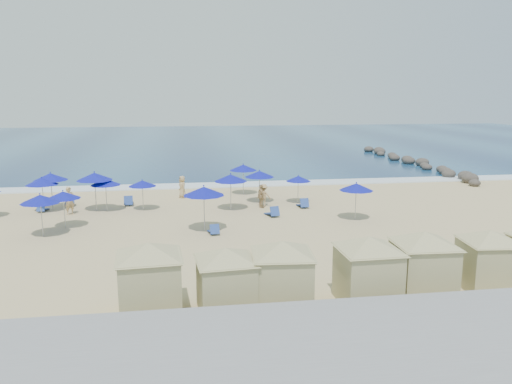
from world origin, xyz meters
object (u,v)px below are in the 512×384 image
at_px(umbrella_7, 259,174).
at_px(umbrella_2, 94,177).
at_px(cabana_4, 424,255).
at_px(trash_bin, 270,259).
at_px(umbrella_1, 63,195).
at_px(beachgoer_0, 70,201).
at_px(umbrella_5, 142,183).
at_px(beachgoer_1, 261,196).
at_px(umbrella_13, 51,177).
at_px(cabana_0, 149,269).
at_px(umbrella_12, 42,181).
at_px(umbrella_4, 105,182).
at_px(cabana_2, 282,266).
at_px(beachgoer_2, 264,195).
at_px(umbrella_3, 40,199).
at_px(rock_jetty, 413,162).
at_px(cabana_5, 489,252).
at_px(umbrella_10, 298,179).
at_px(cabana_1, 226,272).
at_px(umbrella_8, 231,178).
at_px(umbrella_11, 356,187).
at_px(umbrella_9, 243,168).
at_px(beachgoer_3, 182,187).
at_px(cabana_3, 368,261).
at_px(umbrella_6, 204,191).

bearing_deg(umbrella_7, umbrella_2, -175.02).
bearing_deg(cabana_4, trash_bin, 141.69).
relative_size(umbrella_1, beachgoer_0, 1.23).
xyz_separation_m(umbrella_5, beachgoer_1, (8.10, -0.54, -1.03)).
xyz_separation_m(umbrella_2, umbrella_13, (-3.06, 0.98, -0.10)).
relative_size(cabana_0, umbrella_12, 1.93).
bearing_deg(umbrella_1, umbrella_4, 65.83).
relative_size(cabana_2, umbrella_13, 1.72).
distance_m(umbrella_2, beachgoer_2, 11.61).
bearing_deg(umbrella_3, rock_jetty, 35.29).
bearing_deg(umbrella_5, umbrella_7, 8.46).
relative_size(umbrella_4, umbrella_12, 0.96).
xyz_separation_m(cabana_5, beachgoer_1, (-6.83, 15.81, -0.73)).
distance_m(umbrella_7, umbrella_10, 2.84).
height_order(cabana_1, umbrella_8, cabana_1).
height_order(cabana_0, umbrella_11, cabana_0).
xyz_separation_m(umbrella_10, beachgoer_1, (-2.92, -1.24, -0.96)).
relative_size(cabana_4, umbrella_9, 1.86).
xyz_separation_m(umbrella_9, beachgoer_0, (-12.11, -5.00, -1.21)).
distance_m(umbrella_5, umbrella_7, 8.34).
relative_size(umbrella_9, beachgoer_1, 1.49).
relative_size(beachgoer_2, beachgoer_3, 0.94).
distance_m(umbrella_3, umbrella_9, 16.08).
height_order(trash_bin, umbrella_12, umbrella_12).
distance_m(umbrella_8, umbrella_11, 8.45).
bearing_deg(trash_bin, umbrella_7, 73.74).
distance_m(umbrella_7, umbrella_8, 3.09).
distance_m(cabana_5, umbrella_9, 22.04).
relative_size(umbrella_1, umbrella_3, 0.93).
distance_m(umbrella_12, beachgoer_1, 14.76).
height_order(cabana_1, umbrella_3, cabana_1).
relative_size(umbrella_2, beachgoer_0, 1.46).
relative_size(cabana_4, umbrella_3, 1.86).
bearing_deg(umbrella_4, umbrella_8, -6.16).
relative_size(umbrella_7, umbrella_12, 1.01).
xyz_separation_m(cabana_3, umbrella_9, (-2.12, 21.33, 0.49)).
xyz_separation_m(rock_jetty, umbrella_2, (-31.36, -17.64, 2.00)).
bearing_deg(umbrella_5, beachgoer_0, -172.28).
height_order(umbrella_5, umbrella_9, umbrella_9).
bearing_deg(umbrella_13, beachgoer_1, -7.01).
xyz_separation_m(cabana_3, umbrella_3, (-14.66, 11.26, 0.49)).
height_order(cabana_4, umbrella_1, cabana_4).
bearing_deg(umbrella_13, cabana_4, -44.51).
xyz_separation_m(umbrella_7, umbrella_8, (-2.30, -2.06, 0.11)).
relative_size(umbrella_6, umbrella_11, 1.12).
bearing_deg(beachgoer_1, beachgoer_3, 38.76).
distance_m(cabana_0, cabana_5, 13.47).
height_order(umbrella_1, umbrella_8, umbrella_8).
height_order(trash_bin, umbrella_7, umbrella_7).
bearing_deg(beachgoer_0, cabana_1, -99.38).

